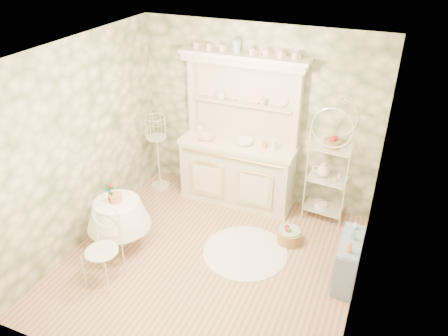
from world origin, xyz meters
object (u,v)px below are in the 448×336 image
at_px(side_shelf, 348,262).
at_px(round_table, 120,225).
at_px(kitchen_dresser, 238,134).
at_px(cafe_chair, 101,249).
at_px(birdcage_stand, 158,149).
at_px(bakers_rack, 330,162).
at_px(floor_basket, 289,236).

xyz_separation_m(side_shelf, round_table, (-2.92, -0.51, 0.05)).
distance_m(kitchen_dresser, round_table, 2.12).
xyz_separation_m(round_table, cafe_chair, (0.19, -0.63, 0.15)).
distance_m(kitchen_dresser, birdcage_stand, 1.40).
xyz_separation_m(round_table, birdcage_stand, (-0.28, 1.53, 0.36)).
relative_size(kitchen_dresser, side_shelf, 3.47).
bearing_deg(birdcage_stand, bakers_rack, 4.90).
distance_m(kitchen_dresser, cafe_chair, 2.53).
distance_m(kitchen_dresser, bakers_rack, 1.37).
bearing_deg(cafe_chair, side_shelf, 11.54).
bearing_deg(side_shelf, bakers_rack, 117.40).
height_order(kitchen_dresser, floor_basket, kitchen_dresser).
distance_m(bakers_rack, birdcage_stand, 2.69).
bearing_deg(round_table, bakers_rack, 36.33).
bearing_deg(bakers_rack, cafe_chair, -127.35).
bearing_deg(floor_basket, round_table, -155.38).
xyz_separation_m(bakers_rack, cafe_chair, (-2.19, -2.39, -0.42)).
relative_size(side_shelf, floor_basket, 2.14).
bearing_deg(kitchen_dresser, round_table, -122.01).
bearing_deg(cafe_chair, kitchen_dresser, 58.60).
height_order(kitchen_dresser, cafe_chair, kitchen_dresser).
height_order(side_shelf, cafe_chair, cafe_chair).
distance_m(side_shelf, floor_basket, 0.97).
bearing_deg(floor_basket, cafe_chair, -139.93).
bearing_deg(kitchen_dresser, cafe_chair, -110.20).
xyz_separation_m(round_table, floor_basket, (2.08, 0.95, -0.24)).
height_order(cafe_chair, floor_basket, cafe_chair).
bearing_deg(kitchen_dresser, birdcage_stand, -174.16).
height_order(bakers_rack, cafe_chair, bakers_rack).
bearing_deg(round_table, birdcage_stand, 100.41).
distance_m(bakers_rack, round_table, 3.02).
bearing_deg(side_shelf, floor_basket, 156.28).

